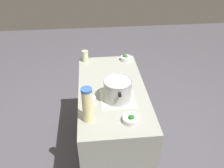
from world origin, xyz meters
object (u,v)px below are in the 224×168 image
object	(u,v)px
lemonade_pitcher	(87,105)
broccoli_bowl_front	(126,58)
mason_jar	(85,56)
cooking_pot	(118,89)
broccoli_bowl_back	(89,99)
broccoli_bowl_center	(131,119)

from	to	relation	value
lemonade_pitcher	broccoli_bowl_front	bearing A→B (deg)	155.04
lemonade_pitcher	mason_jar	size ratio (longest dim) A/B	2.38
lemonade_pitcher	mason_jar	distance (m)	1.03
lemonade_pitcher	broccoli_bowl_front	size ratio (longest dim) A/B	2.40
lemonade_pitcher	broccoli_bowl_front	distance (m)	1.12
cooking_pot	broccoli_bowl_back	distance (m)	0.27
lemonade_pitcher	broccoli_bowl_center	xyz separation A→B (m)	(0.05, 0.35, -0.13)
broccoli_bowl_center	broccoli_bowl_front	bearing A→B (deg)	173.56
broccoli_bowl_front	broccoli_bowl_back	size ratio (longest dim) A/B	1.24
mason_jar	broccoli_bowl_front	distance (m)	0.49
cooking_pot	broccoli_bowl_front	world-z (taller)	cooking_pot
broccoli_bowl_center	mason_jar	bearing A→B (deg)	-161.28
broccoli_bowl_center	broccoli_bowl_back	world-z (taller)	broccoli_bowl_back
lemonade_pitcher	broccoli_bowl_back	world-z (taller)	lemonade_pitcher
mason_jar	broccoli_bowl_back	distance (m)	0.79
lemonade_pitcher	broccoli_bowl_back	distance (m)	0.27
broccoli_bowl_front	broccoli_bowl_center	world-z (taller)	same
broccoli_bowl_back	lemonade_pitcher	bearing A→B (deg)	-3.58
broccoli_bowl_center	broccoli_bowl_back	size ratio (longest dim) A/B	1.28
broccoli_bowl_front	broccoli_bowl_back	xyz separation A→B (m)	(0.77, -0.45, 0.01)
broccoli_bowl_center	lemonade_pitcher	bearing A→B (deg)	-98.79
lemonade_pitcher	broccoli_bowl_center	distance (m)	0.38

